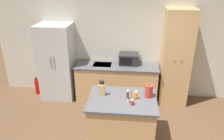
% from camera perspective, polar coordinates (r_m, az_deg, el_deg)
% --- Properties ---
extents(wall_back, '(7.20, 0.06, 2.60)m').
position_cam_1_polar(wall_back, '(5.51, 6.57, 6.04)').
color(wall_back, beige).
rests_on(wall_back, ground_plane).
extents(refrigerator, '(0.82, 0.67, 1.89)m').
position_cam_1_polar(refrigerator, '(5.63, -14.17, 2.00)').
color(refrigerator, '#B7BABC').
rests_on(refrigerator, ground_plane).
extents(back_counter, '(2.02, 0.68, 0.93)m').
position_cam_1_polar(back_counter, '(5.52, 1.22, -3.13)').
color(back_counter, tan).
rests_on(back_counter, ground_plane).
extents(pantry_cabinet, '(0.66, 0.60, 2.30)m').
position_cam_1_polar(pantry_cabinet, '(5.35, 16.30, 2.96)').
color(pantry_cabinet, tan).
rests_on(pantry_cabinet, ground_plane).
extents(kitchen_island, '(1.23, 0.92, 0.91)m').
position_cam_1_polar(kitchen_island, '(4.21, 2.61, -12.79)').
color(kitchen_island, tan).
rests_on(kitchen_island, ground_plane).
extents(microwave, '(0.46, 0.38, 0.26)m').
position_cam_1_polar(microwave, '(5.36, 4.37, 2.94)').
color(microwave, '#232326').
rests_on(microwave, back_counter).
extents(knife_block, '(0.12, 0.07, 0.31)m').
position_cam_1_polar(knife_block, '(4.02, -2.64, -5.08)').
color(knife_block, tan).
rests_on(knife_block, kitchen_island).
extents(spice_bottle_tall_dark, '(0.04, 0.04, 0.10)m').
position_cam_1_polar(spice_bottle_tall_dark, '(3.83, 4.31, -7.91)').
color(spice_bottle_tall_dark, beige).
rests_on(spice_bottle_tall_dark, kitchen_island).
extents(spice_bottle_short_red, '(0.04, 0.04, 0.18)m').
position_cam_1_polar(spice_bottle_short_red, '(3.92, 4.12, -6.47)').
color(spice_bottle_short_red, '#563319').
rests_on(spice_bottle_short_red, kitchen_island).
extents(spice_bottle_amber_oil, '(0.06, 0.06, 0.10)m').
position_cam_1_polar(spice_bottle_amber_oil, '(3.78, 5.30, -8.39)').
color(spice_bottle_amber_oil, '#B2281E').
rests_on(spice_bottle_amber_oil, kitchen_island).
extents(spice_bottle_green_herb, '(0.06, 0.06, 0.16)m').
position_cam_1_polar(spice_bottle_green_herb, '(3.94, 6.27, -6.61)').
color(spice_bottle_green_herb, orange).
rests_on(spice_bottle_green_herb, kitchen_island).
extents(spice_bottle_pale_salt, '(0.04, 0.04, 0.17)m').
position_cam_1_polar(spice_bottle_pale_salt, '(3.89, 4.98, -6.87)').
color(spice_bottle_pale_salt, gold).
rests_on(spice_bottle_pale_salt, kitchen_island).
extents(kettle, '(0.15, 0.15, 0.25)m').
position_cam_1_polar(kettle, '(4.02, 9.58, -5.42)').
color(kettle, '#B72D28').
rests_on(kettle, kitchen_island).
extents(fire_extinguisher, '(0.11, 0.11, 0.48)m').
position_cam_1_polar(fire_extinguisher, '(6.18, -19.00, -4.07)').
color(fire_extinguisher, red).
rests_on(fire_extinguisher, ground_plane).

